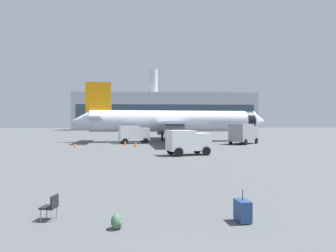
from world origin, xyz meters
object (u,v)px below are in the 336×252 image
(rolling_suitcase, at_px, (243,210))
(safety_cone_far, at_px, (122,141))
(service_truck, at_px, (134,134))
(fuel_truck, at_px, (244,133))
(cargo_van, at_px, (188,141))
(safety_cone_outer, at_px, (125,143))
(airplane_at_gate, at_px, (174,121))
(safety_cone_near, at_px, (136,144))
(safety_cone_mid, at_px, (75,145))
(traveller_backpack, at_px, (117,222))
(gate_chair, at_px, (51,206))

(rolling_suitcase, bearing_deg, safety_cone_far, 101.83)
(service_truck, height_order, fuel_truck, fuel_truck)
(cargo_van, distance_m, rolling_suitcase, 20.28)
(cargo_van, distance_m, safety_cone_outer, 15.80)
(airplane_at_gate, height_order, service_truck, airplane_at_gate)
(safety_cone_near, relative_size, rolling_suitcase, 0.64)
(safety_cone_near, bearing_deg, cargo_van, -60.19)
(cargo_van, bearing_deg, airplane_at_gate, 89.59)
(safety_cone_mid, height_order, traveller_backpack, safety_cone_mid)
(airplane_at_gate, xyz_separation_m, traveller_backpack, (-4.99, -42.95, -3.42))
(safety_cone_outer, bearing_deg, safety_cone_near, -61.38)
(rolling_suitcase, height_order, gate_chair, rolling_suitcase)
(cargo_van, bearing_deg, traveller_backpack, -103.17)
(safety_cone_mid, relative_size, traveller_backpack, 1.28)
(fuel_truck, relative_size, safety_cone_mid, 9.86)
(fuel_truck, distance_m, safety_cone_mid, 25.71)
(service_truck, bearing_deg, rolling_suitcase, -80.86)
(safety_cone_far, xyz_separation_m, rolling_suitcase, (8.18, -39.08, 0.06))
(airplane_at_gate, relative_size, cargo_van, 7.45)
(cargo_van, bearing_deg, gate_chair, -110.09)
(rolling_suitcase, bearing_deg, service_truck, 99.14)
(safety_cone_far, bearing_deg, service_truck, -32.57)
(cargo_van, distance_m, gate_chair, 20.97)
(safety_cone_mid, height_order, gate_chair, gate_chair)
(fuel_truck, bearing_deg, cargo_van, -125.18)
(safety_cone_near, bearing_deg, service_truck, 95.75)
(cargo_van, relative_size, rolling_suitcase, 4.36)
(safety_cone_near, distance_m, traveller_backpack, 31.19)
(safety_cone_far, height_order, gate_chair, gate_chair)
(fuel_truck, height_order, safety_cone_far, fuel_truck)
(fuel_truck, distance_m, gate_chair, 39.47)
(service_truck, relative_size, safety_cone_far, 7.65)
(safety_cone_near, relative_size, safety_cone_mid, 1.15)
(service_truck, height_order, rolling_suitcase, service_truck)
(safety_cone_outer, distance_m, traveller_backpack, 34.49)
(cargo_van, xyz_separation_m, gate_chair, (-7.19, -19.67, -0.95))
(airplane_at_gate, distance_m, safety_cone_mid, 18.97)
(airplane_at_gate, bearing_deg, safety_cone_mid, -141.02)
(safety_cone_far, bearing_deg, safety_cone_near, -71.28)
(airplane_at_gate, height_order, rolling_suitcase, airplane_at_gate)
(safety_cone_near, height_order, safety_cone_far, safety_cone_near)
(service_truck, height_order, traveller_backpack, service_truck)
(safety_cone_far, relative_size, traveller_backpack, 1.42)
(safety_cone_mid, xyz_separation_m, safety_cone_outer, (6.58, 3.15, 0.10))
(airplane_at_gate, bearing_deg, gate_chair, -99.94)
(safety_cone_far, height_order, traveller_backpack, safety_cone_far)
(safety_cone_outer, xyz_separation_m, rolling_suitcase, (7.11, -33.95, -0.01))
(safety_cone_far, xyz_separation_m, safety_cone_outer, (1.07, -5.12, 0.06))
(cargo_van, height_order, rolling_suitcase, cargo_van)
(airplane_at_gate, bearing_deg, safety_cone_near, -117.70)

